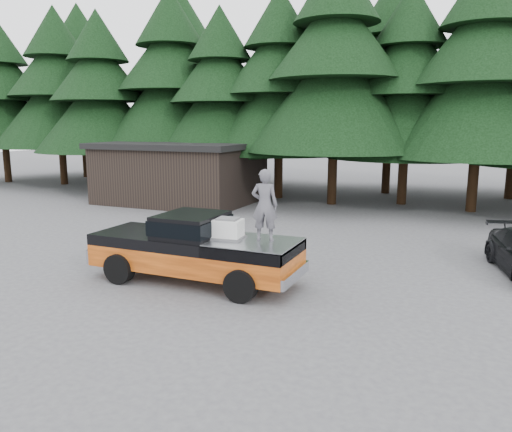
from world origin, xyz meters
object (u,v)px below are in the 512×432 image
at_px(air_compressor, 228,230).
at_px(utility_building, 181,172).
at_px(pickup_truck, 195,258).
at_px(man_on_bed, 265,205).

distance_m(air_compressor, utility_building, 15.23).
xyz_separation_m(pickup_truck, air_compressor, (1.04, -0.02, 0.91)).
height_order(air_compressor, man_on_bed, man_on_bed).
xyz_separation_m(man_on_bed, utility_building, (-10.04, 12.03, -0.61)).
relative_size(man_on_bed, utility_building, 0.22).
height_order(air_compressor, utility_building, utility_building).
relative_size(air_compressor, utility_building, 0.09).
relative_size(air_compressor, man_on_bed, 0.39).
bearing_deg(utility_building, air_compressor, -53.41).
height_order(pickup_truck, utility_building, utility_building).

